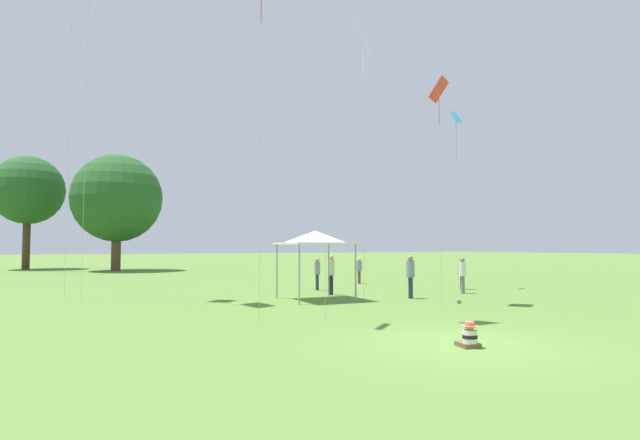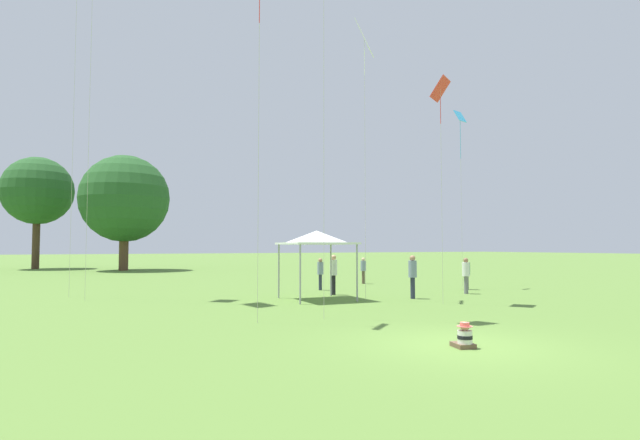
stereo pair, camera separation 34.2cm
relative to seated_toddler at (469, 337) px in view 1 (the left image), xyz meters
The scene contains 14 objects.
ground_plane 0.39m from the seated_toddler, 69.07° to the left, with size 300.00×300.00×0.00m, color #567A33.
seated_toddler is the anchor object (origin of this frame).
person_standing_0 10.28m from the seated_toddler, 58.84° to the left, with size 0.49×0.49×1.83m.
person_standing_1 15.31m from the seated_toddler, 46.68° to the left, with size 0.44×0.44×1.59m.
person_standing_2 14.67m from the seated_toddler, 75.51° to the left, with size 0.41×0.41×1.61m.
person_standing_3 12.15m from the seated_toddler, 75.20° to the left, with size 0.42×0.42×1.82m.
person_standing_4 12.96m from the seated_toddler, 46.69° to the left, with size 0.48×0.48×1.67m.
person_standing_6 18.72m from the seated_toddler, 64.95° to the left, with size 0.45×0.45×1.54m.
canopy_tent 10.58m from the seated_toddler, 81.69° to the left, with size 2.86×2.86×2.86m.
kite_2 11.52m from the seated_toddler, 52.43° to the left, with size 1.10×0.98×8.75m.
kite_7 18.27m from the seated_toddler, 47.37° to the left, with size 0.80×0.56×9.52m.
kite_8 14.30m from the seated_toddler, 70.72° to the left, with size 1.34×1.36×11.59m.
distant_tree_0 41.24m from the seated_toddler, 94.48° to the left, with size 7.99×7.99×10.62m.
distant_tree_1 49.49m from the seated_toddler, 102.48° to the left, with size 6.64×6.64×11.02m.
Camera 1 is at (-8.15, -8.49, 2.20)m, focal length 28.00 mm.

